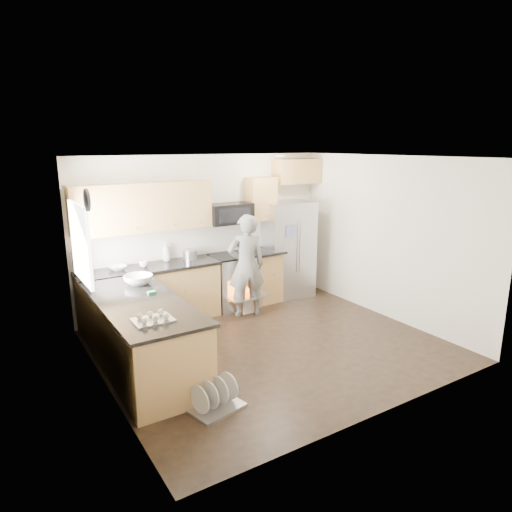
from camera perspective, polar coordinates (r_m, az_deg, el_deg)
ground at (r=6.56m, az=1.84°, el=-11.11°), size 4.50×4.50×0.00m
room_shell at (r=6.04m, az=1.59°, el=3.42°), size 4.54×4.04×2.62m
back_cabinet_run at (r=7.44m, az=-9.42°, el=-0.36°), size 4.45×0.64×2.50m
peninsula at (r=5.89m, az=-14.05°, el=-9.61°), size 0.96×2.36×1.05m
stove_range at (r=7.86m, az=-2.87°, el=-1.60°), size 0.76×0.97×1.79m
refrigerator at (r=8.42m, az=3.94°, el=0.85°), size 0.94×0.77×1.76m
person at (r=7.39m, az=-1.21°, el=-1.23°), size 0.70×0.56×1.69m
dish_rack at (r=5.15m, az=-5.20°, el=-17.54°), size 0.64×0.55×0.34m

